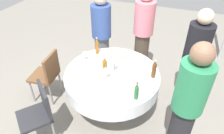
{
  "coord_description": "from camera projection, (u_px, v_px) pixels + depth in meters",
  "views": [
    {
      "loc": [
        0.85,
        -2.2,
        2.55
      ],
      "look_at": [
        0.0,
        0.0,
        0.83
      ],
      "focal_mm": 33.23,
      "sensor_mm": 36.0,
      "label": 1
    }
  ],
  "objects": [
    {
      "name": "ground_plane",
      "position": [
        112.0,
        107.0,
        3.41
      ],
      "size": [
        10.0,
        10.0,
        0.0
      ],
      "primitive_type": "plane",
      "color": "gray"
    },
    {
      "name": "dining_table",
      "position": [
        112.0,
        80.0,
        3.06
      ],
      "size": [
        1.38,
        1.38,
        0.74
      ],
      "color": "white",
      "rests_on": "ground_plane"
    },
    {
      "name": "bottle_green_north",
      "position": [
        136.0,
        91.0,
        2.47
      ],
      "size": [
        0.06,
        0.06,
        0.25
      ],
      "color": "#2D6B38",
      "rests_on": "dining_table"
    },
    {
      "name": "bottle_clear_inner",
      "position": [
        112.0,
        65.0,
        2.87
      ],
      "size": [
        0.06,
        0.06,
        0.28
      ],
      "color": "silver",
      "rests_on": "dining_table"
    },
    {
      "name": "bottle_clear_front",
      "position": [
        112.0,
        58.0,
        3.06
      ],
      "size": [
        0.07,
        0.07,
        0.24
      ],
      "color": "silver",
      "rests_on": "dining_table"
    },
    {
      "name": "bottle_amber_west",
      "position": [
        97.0,
        46.0,
        3.3
      ],
      "size": [
        0.06,
        0.06,
        0.29
      ],
      "color": "#8C5619",
      "rests_on": "dining_table"
    },
    {
      "name": "bottle_brown_near",
      "position": [
        154.0,
        69.0,
        2.81
      ],
      "size": [
        0.06,
        0.06,
        0.27
      ],
      "color": "#593314",
      "rests_on": "dining_table"
    },
    {
      "name": "bottle_amber_right",
      "position": [
        105.0,
        66.0,
        2.88
      ],
      "size": [
        0.07,
        0.07,
        0.27
      ],
      "color": "#8C5619",
      "rests_on": "dining_table"
    },
    {
      "name": "wine_glass_west",
      "position": [
        115.0,
        63.0,
        2.96
      ],
      "size": [
        0.08,
        0.08,
        0.15
      ],
      "color": "white",
      "rests_on": "dining_table"
    },
    {
      "name": "wine_glass_near",
      "position": [
        106.0,
        72.0,
        2.78
      ],
      "size": [
        0.07,
        0.07,
        0.16
      ],
      "color": "white",
      "rests_on": "dining_table"
    },
    {
      "name": "wine_glass_right",
      "position": [
        85.0,
        54.0,
        3.17
      ],
      "size": [
        0.06,
        0.06,
        0.13
      ],
      "color": "white",
      "rests_on": "dining_table"
    },
    {
      "name": "plate_rear",
      "position": [
        121.0,
        93.0,
        2.6
      ],
      "size": [
        0.23,
        0.23,
        0.02
      ],
      "color": "white",
      "rests_on": "dining_table"
    },
    {
      "name": "plate_outer",
      "position": [
        122.0,
        58.0,
        3.25
      ],
      "size": [
        0.2,
        0.2,
        0.04
      ],
      "color": "white",
      "rests_on": "dining_table"
    },
    {
      "name": "plate_far",
      "position": [
        99.0,
        64.0,
        3.12
      ],
      "size": [
        0.21,
        0.21,
        0.02
      ],
      "color": "white",
      "rests_on": "dining_table"
    },
    {
      "name": "knife_inner",
      "position": [
        98.0,
        97.0,
        2.55
      ],
      "size": [
        0.18,
        0.05,
        0.0
      ],
      "primitive_type": "cube",
      "rotation": [
        0.0,
        0.0,
        2.94
      ],
      "color": "silver",
      "rests_on": "dining_table"
    },
    {
      "name": "fork_front",
      "position": [
        93.0,
        79.0,
        2.84
      ],
      "size": [
        0.15,
        0.13,
        0.0
      ],
      "primitive_type": "cube",
      "rotation": [
        0.0,
        0.0,
        2.41
      ],
      "color": "silver",
      "rests_on": "dining_table"
    },
    {
      "name": "person_north",
      "position": [
        102.0,
        35.0,
        3.67
      ],
      "size": [
        0.34,
        0.34,
        1.61
      ],
      "rotation": [
        0.0,
        0.0,
        0.56
      ],
      "color": "slate",
      "rests_on": "ground_plane"
    },
    {
      "name": "person_inner",
      "position": [
        187.0,
        105.0,
        2.27
      ],
      "size": [
        0.34,
        0.34,
        1.65
      ],
      "rotation": [
        0.0,
        0.0,
        4.33
      ],
      "color": "#26262B",
      "rests_on": "ground_plane"
    },
    {
      "name": "person_front",
      "position": [
        194.0,
        59.0,
        3.04
      ],
      "size": [
        0.34,
        0.34,
        1.61
      ],
      "rotation": [
        0.0,
        0.0,
        -1.07
      ],
      "color": "slate",
      "rests_on": "ground_plane"
    },
    {
      "name": "person_west",
      "position": [
        143.0,
        35.0,
        3.62
      ],
      "size": [
        0.34,
        0.34,
        1.67
      ],
      "rotation": [
        0.0,
        0.0,
        -0.17
      ],
      "color": "#4C3F33",
      "rests_on": "ground_plane"
    },
    {
      "name": "chair_right",
      "position": [
        47.0,
        73.0,
        3.31
      ],
      "size": [
        0.45,
        0.45,
        0.87
      ],
      "rotation": [
        0.0,
        0.0,
        1.7
      ],
      "color": "brown",
      "rests_on": "ground_plane"
    },
    {
      "name": "chair_south",
      "position": [
        39.0,
        111.0,
        2.67
      ],
      "size": [
        0.56,
        0.56,
        0.87
      ],
      "rotation": [
        0.0,
        0.0,
        2.46
      ],
      "color": "#2D2D33",
      "rests_on": "ground_plane"
    }
  ]
}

